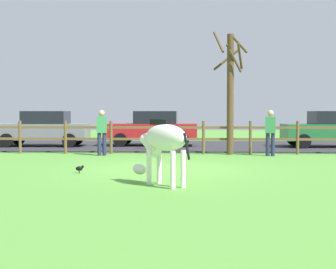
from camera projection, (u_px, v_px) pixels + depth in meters
ground_plane at (167, 169)px, 14.07m from camera, size 60.00×60.00×0.00m
parking_asphalt at (176, 146)px, 23.35m from camera, size 28.00×7.40×0.05m
paddock_fence at (157, 135)px, 19.05m from camera, size 20.92×0.11×1.24m
bare_tree at (230, 89)px, 18.71m from camera, size 1.28×1.27×4.56m
zebra at (163, 142)px, 10.80m from camera, size 1.45×1.56×1.41m
crow_on_grass at (80, 168)px, 13.06m from camera, size 0.21×0.10×0.20m
parked_car_grey at (44, 128)px, 22.70m from camera, size 4.06×2.00×1.56m
parked_car_green at (331, 129)px, 22.12m from camera, size 4.06×2.01×1.56m
parked_car_red at (154, 128)px, 23.01m from camera, size 4.02×1.92×1.56m
visitor_left_of_tree at (102, 130)px, 18.34m from camera, size 0.39×0.27×1.64m
visitor_right_of_tree at (270, 131)px, 18.15m from camera, size 0.39×0.28×1.64m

